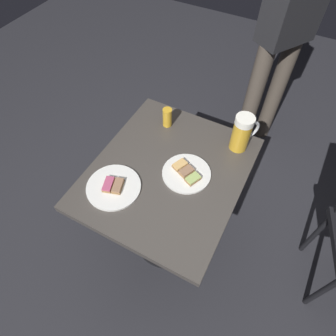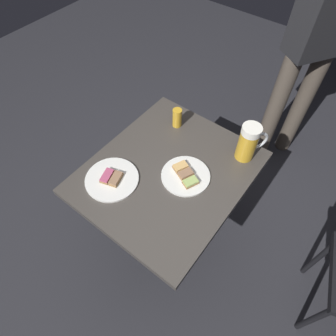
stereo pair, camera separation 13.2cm
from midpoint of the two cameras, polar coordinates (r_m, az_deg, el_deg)
The scene contains 7 objects.
ground_plane at distance 1.96m, azimuth 1.97°, elevation -13.16°, with size 6.00×6.00×0.00m, color #28282D.
cafe_table at distance 1.47m, azimuth 2.57°, elevation -4.42°, with size 0.67×0.78×0.72m.
plate_near at distance 1.31m, azimuth 6.33°, elevation -1.62°, with size 0.22×0.22×0.03m.
plate_far at distance 1.31m, azimuth -8.10°, elevation -2.32°, with size 0.24×0.24×0.03m.
beer_mug at distance 1.38m, azimuth 18.14°, elevation 4.62°, with size 0.11×0.14×0.19m.
beer_glass_small at distance 1.49m, azimuth 4.36°, elevation 9.61°, with size 0.05×0.05×0.10m, color gold.
patron_standing at distance 1.97m, azimuth 29.01°, elevation 21.05°, with size 0.32×0.37×1.60m.
Camera 2 is at (0.48, -0.62, 1.80)m, focal length 31.22 mm.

